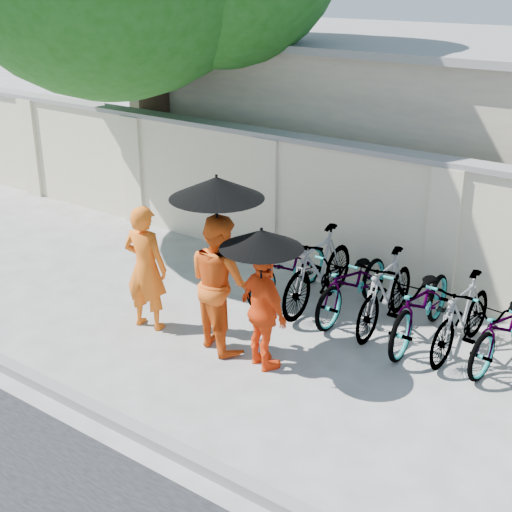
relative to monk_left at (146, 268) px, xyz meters
The scene contains 15 objects.
ground 1.19m from the monk_left, ahead, with size 80.00×80.00×0.00m, color #ABAAA8.
kerb 2.16m from the monk_left, 65.60° to the right, with size 40.00×0.16×0.12m, color gray.
compound_wall 3.58m from the monk_left, 59.15° to the left, with size 20.00×0.30×2.00m, color beige.
monk_left is the anchor object (origin of this frame).
monk_center 1.12m from the monk_left, ahead, with size 0.85×0.66×1.75m, color #E45A16.
parasol_center 1.71m from the monk_left, ahead, with size 1.12×1.12×1.25m.
monk_right 1.86m from the monk_left, ahead, with size 0.87×0.36×1.49m, color #F64811.
parasol_right 2.05m from the monk_left, ahead, with size 0.95×0.95×0.94m.
bike_0 2.18m from the monk_left, 63.41° to the left, with size 0.60×1.73×0.91m, color gray.
bike_1 2.41m from the monk_left, 51.57° to the left, with size 0.53×1.88×1.13m, color gray.
bike_2 2.81m from the monk_left, 43.69° to the left, with size 0.64×1.83×0.96m, color gray.
bike_3 3.16m from the monk_left, 35.82° to the left, with size 0.49×1.74×1.04m, color gray.
bike_4 3.58m from the monk_left, 30.41° to the left, with size 0.68×1.94×1.02m, color gray.
bike_5 4.04m from the monk_left, 26.41° to the left, with size 0.47×1.67×1.00m, color gray.
bike_6 4.56m from the monk_left, 24.58° to the left, with size 0.62×1.79×0.94m, color gray.
Camera 1 is at (5.38, -5.87, 4.46)m, focal length 50.00 mm.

